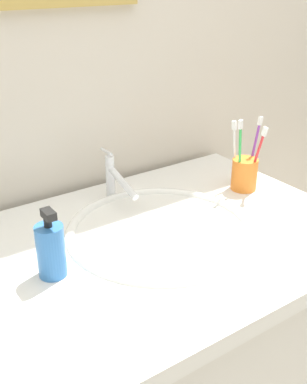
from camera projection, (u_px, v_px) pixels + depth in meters
tiled_wall_back at (71, 85)px, 1.25m from camera, size 2.17×0.04×2.40m
sink_basin at (161, 246)px, 1.14m from camera, size 0.45×0.45×0.12m
faucet at (115, 178)px, 1.25m from camera, size 0.02×0.17×0.13m
toothbrush_cup at (244, 174)px, 1.32m from camera, size 0.07×0.07×0.09m
toothbrush_white at (235, 150)px, 1.30m from camera, size 0.01×0.03×0.18m
toothbrush_green at (240, 151)px, 1.27m from camera, size 0.03×0.02×0.20m
toothbrush_purple at (254, 147)px, 1.31m from camera, size 0.05×0.01×0.19m
toothbrush_red at (257, 154)px, 1.27m from camera, size 0.02×0.05×0.19m
soap_dispenser at (50, 249)px, 0.94m from camera, size 0.06×0.06×0.15m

